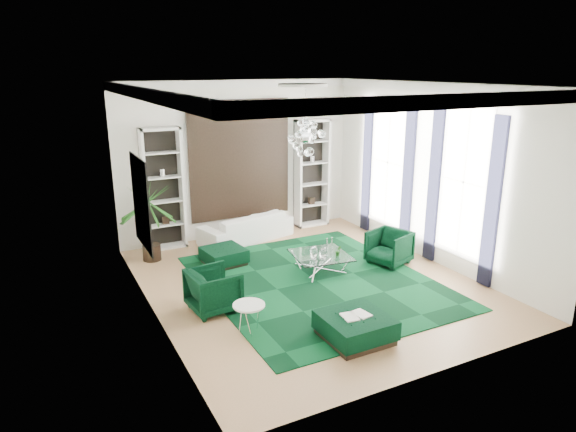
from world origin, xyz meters
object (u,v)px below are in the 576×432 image
armchair_right (389,247)px  coffee_table (321,263)px  armchair_left (214,290)px  palm (149,213)px  sofa (246,227)px  ottoman_front (355,328)px  side_table (249,319)px  ottoman_side (224,256)px

armchair_right → coffee_table: bearing=-118.1°
armchair_left → palm: bearing=3.0°
sofa → coffee_table: size_ratio=2.10×
armchair_right → ottoman_front: (-2.46, -2.33, -0.17)m
coffee_table → ottoman_front: bearing=-109.5°
armchair_right → ottoman_front: 3.39m
sofa → side_table: bearing=54.3°
armchair_left → ottoman_side: size_ratio=1.01×
armchair_right → side_table: 4.10m
sofa → ottoman_side: bearing=36.9°
armchair_right → ottoman_side: bearing=-134.4°
armchair_right → palm: bearing=-137.7°
side_table → palm: size_ratio=0.24×
armchair_left → coffee_table: (2.54, 0.64, -0.19)m
ottoman_front → armchair_left: bearing=129.5°
armchair_left → armchair_right: (4.07, 0.37, -0.01)m
coffee_table → side_table: side_table is taller
armchair_right → palm: palm is taller
armchair_right → palm: 5.21m
coffee_table → palm: bearing=142.3°
armchair_left → armchair_right: size_ratio=1.02×
armchair_left → coffee_table: armchair_left is taller
sofa → armchair_right: 3.55m
ottoman_side → ottoman_front: bearing=-79.6°
armchair_left → side_table: size_ratio=1.61×
armchair_right → sofa: bearing=-161.4°
armchair_left → ottoman_side: armchair_left is taller
armchair_left → sofa: bearing=-36.3°
armchair_right → ottoman_side: (-3.17, 1.57, -0.19)m
sofa → side_table: (-1.73, -4.25, -0.09)m
armchair_right → ottoman_side: armchair_right is taller
ottoman_side → palm: size_ratio=0.38×
sofa → coffee_table: sofa is taller
armchair_left → side_table: 1.07m
palm → coffee_table: bearing=-37.7°
armchair_left → coffee_table: size_ratio=0.75×
coffee_table → ottoman_side: size_ratio=1.35×
sofa → armchair_right: bearing=113.1°
side_table → palm: bearing=99.1°
side_table → palm: (-0.63, 3.95, 0.83)m
palm → sofa: bearing=7.2°
coffee_table → ottoman_front: ottoman_front is taller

